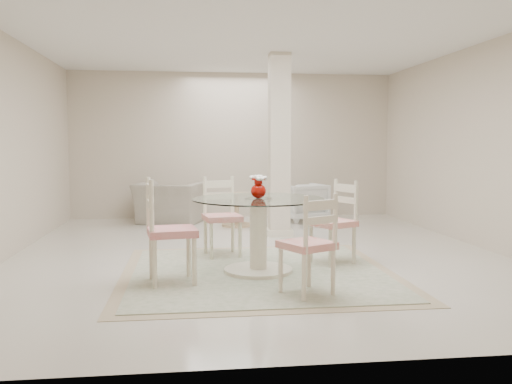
{
  "coord_description": "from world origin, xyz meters",
  "views": [
    {
      "loc": [
        -0.84,
        -6.68,
        1.36
      ],
      "look_at": [
        -0.12,
        -0.87,
        0.85
      ],
      "focal_mm": 38.0,
      "sensor_mm": 36.0,
      "label": 1
    }
  ],
  "objects": [
    {
      "name": "recliner_taupe",
      "position": [
        -1.18,
        2.82,
        0.35
      ],
      "size": [
        1.32,
        1.24,
        0.7
      ],
      "primitive_type": "imported",
      "rotation": [
        0.0,
        0.0,
        2.82
      ],
      "color": "#9F9283",
      "rests_on": "ground"
    },
    {
      "name": "room_shell",
      "position": [
        0.0,
        0.0,
        1.86
      ],
      "size": [
        6.02,
        7.02,
        2.71
      ],
      "color": "beige",
      "rests_on": "ground"
    },
    {
      "name": "area_rug",
      "position": [
        -0.12,
        -1.07,
        0.01
      ],
      "size": [
        2.87,
        2.87,
        0.02
      ],
      "color": "tan",
      "rests_on": "ground"
    },
    {
      "name": "dining_chair_north",
      "position": [
        -0.45,
        -0.11,
        0.56
      ],
      "size": [
        0.49,
        0.49,
        1.07
      ],
      "rotation": [
        0.0,
        0.0,
        0.17
      ],
      "color": "#ECE6C2",
      "rests_on": "ground"
    },
    {
      "name": "dining_table",
      "position": [
        -0.12,
        -1.07,
        0.41
      ],
      "size": [
        1.39,
        1.39,
        0.8
      ],
      "rotation": [
        0.0,
        0.0,
        0.35
      ],
      "color": "beige",
      "rests_on": "ground"
    },
    {
      "name": "dining_chair_east",
      "position": [
        0.84,
        -0.71,
        0.56
      ],
      "size": [
        0.56,
        0.56,
        1.06
      ],
      "rotation": [
        0.0,
        0.0,
        -1.14
      ],
      "color": "beige",
      "rests_on": "ground"
    },
    {
      "name": "dining_chair_south",
      "position": [
        0.24,
        -2.02,
        0.54
      ],
      "size": [
        0.55,
        0.55,
        1.03
      ],
      "rotation": [
        0.0,
        0.0,
        3.62
      ],
      "color": "#F3E3C8",
      "rests_on": "ground"
    },
    {
      "name": "ground",
      "position": [
        0.0,
        0.0,
        0.0
      ],
      "size": [
        7.0,
        7.0,
        0.0
      ],
      "primitive_type": "plane",
      "color": "silver",
      "rests_on": "ground"
    },
    {
      "name": "red_vase",
      "position": [
        -0.12,
        -1.07,
        0.92
      ],
      "size": [
        0.19,
        0.18,
        0.25
      ],
      "color": "#A90D05",
      "rests_on": "dining_table"
    },
    {
      "name": "armchair_white",
      "position": [
        1.19,
        2.79,
        0.34
      ],
      "size": [
        0.9,
        0.91,
        0.68
      ],
      "primitive_type": "imported",
      "rotation": [
        0.0,
        0.0,
        3.41
      ],
      "color": "silver",
      "rests_on": "ground"
    },
    {
      "name": "column",
      "position": [
        0.5,
        1.3,
        1.35
      ],
      "size": [
        0.3,
        0.3,
        2.7
      ],
      "primitive_type": "cube",
      "color": "beige",
      "rests_on": "ground"
    },
    {
      "name": "dining_chair_west",
      "position": [
        -1.08,
        -1.41,
        0.6
      ],
      "size": [
        0.52,
        0.52,
        1.15
      ],
      "rotation": [
        0.0,
        0.0,
        1.72
      ],
      "color": "#F3E6C8",
      "rests_on": "ground"
    },
    {
      "name": "side_table",
      "position": [
        -0.05,
        2.3,
        0.26
      ],
      "size": [
        0.53,
        0.53,
        0.55
      ],
      "color": "tan",
      "rests_on": "ground"
    }
  ]
}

